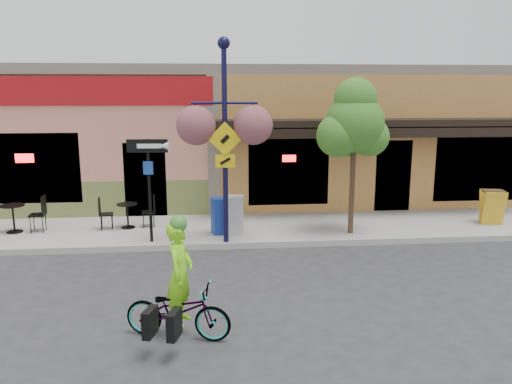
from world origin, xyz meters
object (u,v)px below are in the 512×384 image
newspaper_box_blue (221,216)px  newspaper_box_grey (234,215)px  cyclist_rider (181,289)px  building (240,132)px  street_tree (353,156)px  lamp_post (225,143)px  one_way_sign (150,191)px  bicycle (178,311)px

newspaper_box_blue → newspaper_box_grey: bearing=-35.3°
newspaper_box_blue → cyclist_rider: bearing=-113.2°
building → street_tree: 6.86m
street_tree → lamp_post: bearing=-172.0°
one_way_sign → newspaper_box_grey: size_ratio=2.51×
cyclist_rider → lamp_post: 4.87m
bicycle → street_tree: bearing=-23.8°
building → newspaper_box_blue: (-0.88, -6.13, -1.63)m
cyclist_rider → lamp_post: bearing=5.4°
bicycle → lamp_post: (0.89, 4.46, 2.12)m
newspaper_box_grey → bicycle: bearing=-94.4°
newspaper_box_grey → newspaper_box_blue: bearing=168.0°
one_way_sign → street_tree: (5.03, 0.28, 0.74)m
newspaper_box_blue → newspaper_box_grey: 0.36m
lamp_post → street_tree: lamp_post is taller
newspaper_box_blue → newspaper_box_grey: (0.33, -0.12, 0.03)m
lamp_post → newspaper_box_grey: bearing=71.1°
building → street_tree: bearing=-69.0°
one_way_sign → street_tree: 5.10m
cyclist_rider → bicycle: bearing=106.1°
lamp_post → building: bearing=84.9°
newspaper_box_grey → street_tree: (3.00, -0.15, 1.49)m
newspaper_box_grey → lamp_post: bearing=-102.1°
cyclist_rider → newspaper_box_blue: size_ratio=1.71×
building → lamp_post: lamp_post is taller
newspaper_box_grey → cyclist_rider: bearing=-93.8°
bicycle → newspaper_box_blue: size_ratio=1.80×
one_way_sign → newspaper_box_grey: 2.21m
cyclist_rider → newspaper_box_grey: bearing=4.3°
newspaper_box_grey → building: bearing=93.1°
cyclist_rider → street_tree: 6.52m
bicycle → cyclist_rider: cyclist_rider is taller
cyclist_rider → newspaper_box_blue: (0.73, 5.18, -0.18)m
building → cyclist_rider: size_ratio=11.38×
newspaper_box_blue → street_tree: (3.34, -0.27, 1.52)m
bicycle → newspaper_box_grey: 5.19m
bicycle → building: bearing=7.8°
one_way_sign → newspaper_box_blue: one_way_sign is taller
bicycle → lamp_post: lamp_post is taller
lamp_post → street_tree: 3.28m
cyclist_rider → lamp_post: lamp_post is taller
bicycle → newspaper_box_grey: (1.11, 5.06, 0.21)m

